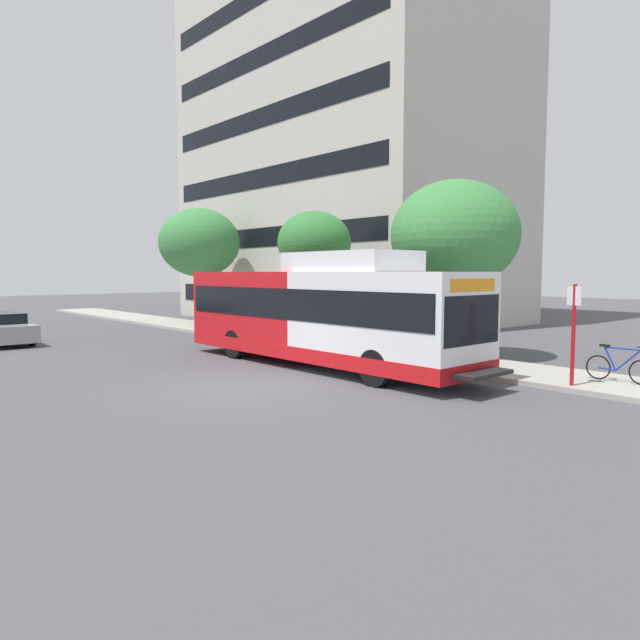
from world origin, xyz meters
name	(u,v)px	position (x,y,z in m)	size (l,w,h in m)	color
ground_plane	(125,354)	(0.00, 8.00, 0.00)	(120.00, 120.00, 0.00)	#4C4C51
sidewalk_curb	(303,342)	(7.00, 6.00, 0.07)	(3.00, 56.00, 0.14)	#A8A399
transit_bus	(320,314)	(3.62, 1.09, 1.70)	(2.58, 12.25, 3.65)	white
bus_stop_sign_pole	(574,327)	(5.85, -6.13, 1.65)	(0.10, 0.36, 2.60)	red
bicycle_parked	(620,366)	(7.23, -6.77, 0.56)	(0.52, 1.76, 1.02)	black
street_tree_near_stop	(454,235)	(8.14, -0.83, 4.33)	(4.40, 4.40, 6.07)	#4C3823
street_tree_mid_block	(314,243)	(8.16, 6.60, 4.33)	(3.26, 3.26, 5.59)	#4C3823
street_tree_far_block	(199,243)	(8.09, 16.53, 4.72)	(4.56, 4.56, 6.52)	#4C3823
parked_car_far_lane	(2,329)	(-2.70, 14.21, 0.66)	(1.80, 4.50, 1.33)	#93999E
apartment_tower_backdrop	(345,80)	(17.21, 14.12, 15.08)	(12.59, 20.41, 30.17)	#BCB7AD
lattice_comm_tower	(244,188)	(21.09, 31.18, 10.64)	(1.10, 1.10, 31.73)	#B7B7BC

